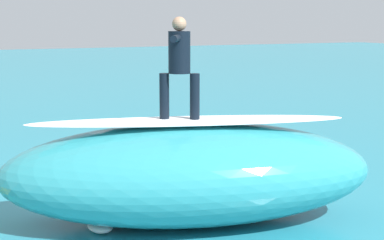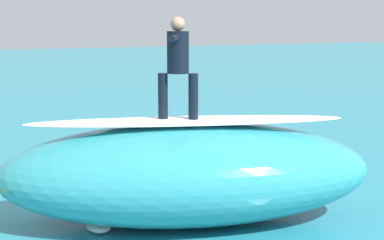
% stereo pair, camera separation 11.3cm
% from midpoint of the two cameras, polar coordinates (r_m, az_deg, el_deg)
% --- Properties ---
extents(ground_plane, '(120.00, 120.00, 0.00)m').
position_cam_midpoint_polar(ground_plane, '(12.85, -3.74, -5.71)').
color(ground_plane, teal).
extents(wave_crest, '(6.75, 4.52, 1.68)m').
position_cam_midpoint_polar(wave_crest, '(10.04, -0.16, -5.07)').
color(wave_crest, teal).
rests_on(wave_crest, ground_plane).
extents(wave_foam_lip, '(5.31, 2.57, 0.08)m').
position_cam_midpoint_polar(wave_foam_lip, '(9.85, -0.16, -0.10)').
color(wave_foam_lip, white).
rests_on(wave_foam_lip, wave_crest).
extents(surfboard_riding, '(2.13, 1.58, 0.08)m').
position_cam_midpoint_polar(surfboard_riding, '(9.84, -0.99, -0.12)').
color(surfboard_riding, '#EAE5C6').
rests_on(surfboard_riding, wave_crest).
extents(surfer_riding, '(0.92, 1.38, 1.65)m').
position_cam_midpoint_polar(surfer_riding, '(9.72, -1.01, 5.71)').
color(surfer_riding, black).
rests_on(surfer_riding, surfboard_riding).
extents(surfboard_paddling, '(2.48, 0.65, 0.06)m').
position_cam_midpoint_polar(surfboard_paddling, '(15.17, 1.07, -3.21)').
color(surfboard_paddling, '#E0563D').
rests_on(surfboard_paddling, ground_plane).
extents(surfer_paddling, '(1.68, 0.39, 0.30)m').
position_cam_midpoint_polar(surfer_paddling, '(15.07, 0.66, -2.66)').
color(surfer_paddling, black).
rests_on(surfer_paddling, surfboard_paddling).
extents(foam_patch_near, '(0.76, 0.65, 0.11)m').
position_cam_midpoint_polar(foam_patch_near, '(14.22, 5.21, -4.02)').
color(foam_patch_near, white).
rests_on(foam_patch_near, ground_plane).
extents(foam_patch_mid, '(0.62, 0.61, 0.11)m').
position_cam_midpoint_polar(foam_patch_mid, '(13.78, 4.36, -4.43)').
color(foam_patch_mid, white).
rests_on(foam_patch_mid, ground_plane).
extents(foam_patch_far, '(0.39, 0.56, 0.15)m').
position_cam_midpoint_polar(foam_patch_far, '(9.94, -8.53, -9.93)').
color(foam_patch_far, white).
rests_on(foam_patch_far, ground_plane).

